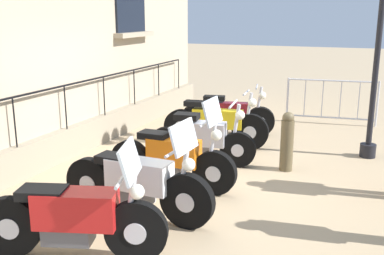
% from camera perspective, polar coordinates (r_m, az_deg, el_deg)
% --- Properties ---
extents(ground_plane, '(60.00, 60.00, 0.00)m').
position_cam_1_polar(ground_plane, '(7.42, -2.20, -5.78)').
color(ground_plane, tan).
extents(motorcycle_red, '(1.95, 0.89, 1.28)m').
position_cam_1_polar(motorcycle_red, '(4.97, -14.53, -10.89)').
color(motorcycle_red, black).
rests_on(motorcycle_red, ground_plane).
extents(motorcycle_white, '(2.11, 0.70, 1.31)m').
position_cam_1_polar(motorcycle_white, '(5.77, -6.81, -6.94)').
color(motorcycle_white, black).
rests_on(motorcycle_white, ground_plane).
extents(motorcycle_orange, '(2.03, 0.66, 1.39)m').
position_cam_1_polar(motorcycle_orange, '(6.71, -2.43, -3.90)').
color(motorcycle_orange, black).
rests_on(motorcycle_orange, ground_plane).
extents(motorcycle_silver, '(1.88, 0.70, 1.10)m').
position_cam_1_polar(motorcycle_silver, '(7.76, 1.31, -1.53)').
color(motorcycle_silver, black).
rests_on(motorcycle_silver, ground_plane).
extents(motorcycle_yellow, '(2.08, 0.54, 1.11)m').
position_cam_1_polar(motorcycle_yellow, '(8.77, 2.98, 0.39)').
color(motorcycle_yellow, black).
rests_on(motorcycle_yellow, ground_plane).
extents(motorcycle_maroon, '(2.02, 0.70, 1.06)m').
position_cam_1_polar(motorcycle_maroon, '(9.77, 4.51, 1.49)').
color(motorcycle_maroon, black).
rests_on(motorcycle_maroon, ground_plane).
extents(crowd_barrier, '(2.04, 0.26, 1.05)m').
position_cam_1_polar(crowd_barrier, '(11.06, 17.09, 3.30)').
color(crowd_barrier, '#B7B7BF').
rests_on(crowd_barrier, ground_plane).
extents(bollard, '(0.21, 0.21, 0.99)m').
position_cam_1_polar(bollard, '(7.58, 11.85, -1.71)').
color(bollard, brown).
rests_on(bollard, ground_plane).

